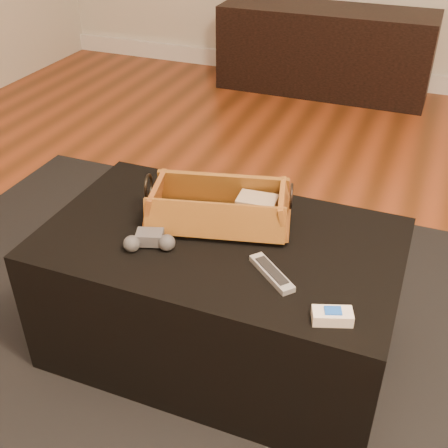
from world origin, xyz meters
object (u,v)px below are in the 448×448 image
at_px(tv_remote, 211,218).
at_px(game_controller, 150,241).
at_px(media_cabinet, 325,50).
at_px(wicker_basket, 219,209).
at_px(ottoman, 220,294).
at_px(cream_gadget, 332,316).
at_px(silver_remote, 272,273).

xyz_separation_m(tv_remote, game_controller, (-0.11, -0.16, -0.00)).
distance_m(media_cabinet, game_controller, 2.58).
relative_size(wicker_basket, game_controller, 3.03).
distance_m(tv_remote, game_controller, 0.20).
xyz_separation_m(ottoman, game_controller, (-0.16, -0.12, 0.23)).
height_order(tv_remote, game_controller, game_controller).
distance_m(wicker_basket, cream_gadget, 0.49).
distance_m(ottoman, silver_remote, 0.31).
relative_size(silver_remote, cream_gadget, 1.46).
relative_size(ottoman, game_controller, 6.83).
height_order(game_controller, cream_gadget, game_controller).
bearing_deg(cream_gadget, wicker_basket, 144.15).
bearing_deg(ottoman, game_controller, -142.97).
distance_m(media_cabinet, ottoman, 2.46).
relative_size(game_controller, silver_remote, 0.98).
height_order(wicker_basket, game_controller, wicker_basket).
relative_size(tv_remote, silver_remote, 1.44).
bearing_deg(wicker_basket, game_controller, -124.86).
relative_size(ottoman, wicker_basket, 2.26).
height_order(media_cabinet, game_controller, media_cabinet).
bearing_deg(wicker_basket, tv_remote, -129.34).
height_order(silver_remote, cream_gadget, cream_gadget).
xyz_separation_m(media_cabinet, silver_remote, (0.44, -2.56, 0.18)).
bearing_deg(cream_gadget, silver_remote, 148.95).
bearing_deg(game_controller, media_cabinet, 92.14).
relative_size(media_cabinet, game_controller, 9.20).
relative_size(wicker_basket, silver_remote, 2.98).
xyz_separation_m(silver_remote, cream_gadget, (0.18, -0.11, 0.01)).
bearing_deg(game_controller, silver_remote, 0.98).
relative_size(ottoman, tv_remote, 4.67).
bearing_deg(silver_remote, ottoman, 148.88).
distance_m(game_controller, cream_gadget, 0.53).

